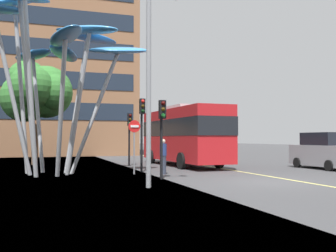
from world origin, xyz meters
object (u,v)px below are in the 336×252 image
leaf_sculpture (50,37)px  traffic_light_kerb_far (142,119)px  pedestrian (163,157)px  traffic_light_kerb_near (162,122)px  traffic_light_island_mid (130,128)px  no_entry_sign (134,138)px  car_parked_mid (325,152)px  red_bus (183,133)px  street_lamp (156,58)px

leaf_sculpture → traffic_light_kerb_far: size_ratio=2.45×
traffic_light_kerb_far → pedestrian: size_ratio=2.22×
traffic_light_kerb_near → traffic_light_island_mid: size_ratio=1.01×
traffic_light_island_mid → no_entry_sign: bearing=-100.2°
leaf_sculpture → car_parked_mid: bearing=-5.0°
red_bus → car_parked_mid: 8.62m
traffic_light_kerb_far → no_entry_sign: traffic_light_kerb_far is taller
traffic_light_kerb_far → no_entry_sign: 1.62m
red_bus → traffic_light_island_mid: 3.49m
car_parked_mid → leaf_sculpture: bearing=175.0°
traffic_light_kerb_far → street_lamp: (-1.08, -6.31, 1.91)m
leaf_sculpture → traffic_light_island_mid: bearing=42.2°
leaf_sculpture → pedestrian: bearing=-17.6°
leaf_sculpture → traffic_light_kerb_far: (4.69, -0.22, -4.02)m
car_parked_mid → pedestrian: 9.95m
car_parked_mid → traffic_light_kerb_near: bearing=-165.9°
street_lamp → pedestrian: street_lamp is taller
car_parked_mid → pedestrian: (-9.95, -0.37, -0.12)m
leaf_sculpture → pedestrian: leaf_sculpture is taller
red_bus → street_lamp: 11.64m
red_bus → traffic_light_kerb_far: 5.50m
traffic_light_island_mid → pedestrian: (0.30, -6.32, -1.59)m
traffic_light_kerb_far → street_lamp: bearing=-99.7°
traffic_light_kerb_far → pedestrian: 2.53m
street_lamp → no_entry_sign: size_ratio=2.76×
traffic_light_island_mid → pedestrian: size_ratio=1.95×
pedestrian → traffic_light_kerb_near: bearing=-108.6°
street_lamp → traffic_light_kerb_near: bearing=68.3°
red_bus → car_parked_mid: bearing=-36.4°
pedestrian → red_bus: bearing=60.6°
red_bus → traffic_light_kerb_far: red_bus is taller
traffic_light_kerb_far → traffic_light_island_mid: 4.86m
no_entry_sign → car_parked_mid: bearing=-0.3°
red_bus → traffic_light_island_mid: size_ratio=2.89×
red_bus → pedestrian: bearing=-119.4°
traffic_light_kerb_far → traffic_light_island_mid: bearing=85.2°
pedestrian → no_entry_sign: no_entry_sign is taller
car_parked_mid → no_entry_sign: 11.33m
traffic_light_island_mid → street_lamp: (-1.48, -11.14, 2.23)m
pedestrian → no_entry_sign: bearing=162.8°
traffic_light_kerb_near → traffic_light_island_mid: (0.49, 8.65, -0.02)m
car_parked_mid → no_entry_sign: no_entry_sign is taller
car_parked_mid → street_lamp: street_lamp is taller
street_lamp → red_bus: bearing=64.8°
traffic_light_kerb_near → traffic_light_kerb_far: size_ratio=0.89×
street_lamp → car_parked_mid: bearing=23.9°
car_parked_mid → no_entry_sign: size_ratio=1.67×
no_entry_sign → traffic_light_kerb_near: bearing=-78.1°
leaf_sculpture → street_lamp: leaf_sculpture is taller
red_bus → leaf_sculpture: size_ratio=1.04×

